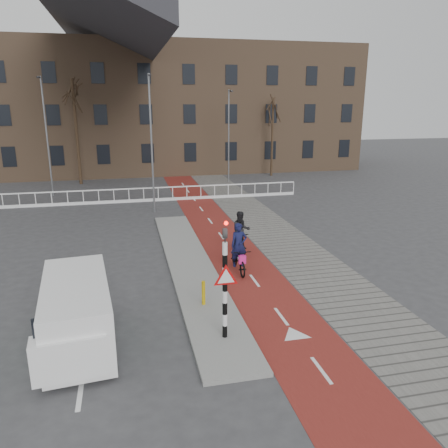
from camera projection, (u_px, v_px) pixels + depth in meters
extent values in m
plane|color=#38383A|center=(229.00, 308.00, 14.70)|extent=(120.00, 120.00, 0.00)
cube|color=maroon|center=(214.00, 226.00, 24.41)|extent=(2.50, 60.00, 0.01)
cube|color=slate|center=(261.00, 223.00, 25.01)|extent=(3.00, 60.00, 0.01)
cube|color=gray|center=(191.00, 266.00, 18.29)|extent=(1.80, 16.00, 0.12)
cylinder|color=black|center=(225.00, 291.00, 12.28)|extent=(0.14, 0.14, 2.88)
imported|color=black|center=(225.00, 228.00, 11.78)|extent=(0.13, 0.16, 0.80)
cylinder|color=#FF0C05|center=(226.00, 223.00, 11.60)|extent=(0.11, 0.02, 0.11)
cylinder|color=#CCA20B|center=(203.00, 293.00, 14.58)|extent=(0.12, 0.12, 0.83)
imported|color=black|center=(239.00, 260.00, 17.67)|extent=(0.69, 1.97, 1.03)
imported|color=#12153D|center=(239.00, 245.00, 17.50)|extent=(0.66, 0.43, 1.80)
cube|color=#E32089|center=(242.00, 259.00, 17.10)|extent=(0.27, 0.18, 0.33)
imported|color=black|center=(241.00, 242.00, 19.76)|extent=(0.66, 1.87, 1.11)
imported|color=black|center=(241.00, 230.00, 19.61)|extent=(0.89, 0.72, 1.73)
cube|color=white|center=(77.00, 312.00, 12.27)|extent=(2.17, 4.52, 1.75)
cube|color=green|center=(44.00, 318.00, 12.11)|extent=(0.29, 2.78, 0.55)
cube|color=green|center=(110.00, 312.00, 12.48)|extent=(0.29, 2.78, 0.55)
cube|color=black|center=(68.00, 331.00, 10.44)|extent=(1.57, 0.20, 0.90)
cylinder|color=black|center=(49.00, 368.00, 10.87)|extent=(0.28, 0.63, 0.61)
cylinder|color=black|center=(110.00, 357.00, 11.33)|extent=(0.28, 0.63, 0.61)
cylinder|color=black|center=(54.00, 314.00, 13.59)|extent=(0.28, 0.63, 0.61)
cylinder|color=black|center=(103.00, 308.00, 14.04)|extent=(0.28, 0.63, 0.61)
cube|color=silver|center=(98.00, 190.00, 29.34)|extent=(28.00, 0.08, 0.08)
cube|color=silver|center=(99.00, 202.00, 29.57)|extent=(28.00, 0.10, 0.20)
cube|color=#7F6047|center=(123.00, 109.00, 42.48)|extent=(46.00, 10.00, 12.00)
cylinder|color=black|center=(77.00, 133.00, 35.59)|extent=(0.26, 0.26, 8.48)
cylinder|color=black|center=(272.00, 138.00, 39.98)|extent=(0.21, 0.21, 7.01)
cylinder|color=slate|center=(152.00, 145.00, 26.36)|extent=(0.12, 0.12, 8.27)
cylinder|color=slate|center=(47.00, 138.00, 31.07)|extent=(0.12, 0.12, 8.40)
cylinder|color=slate|center=(229.00, 137.00, 36.70)|extent=(0.12, 0.12, 7.63)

